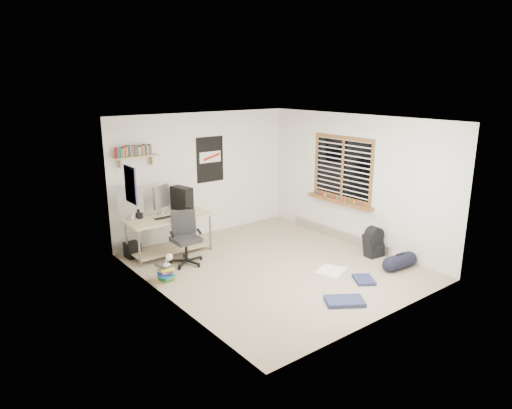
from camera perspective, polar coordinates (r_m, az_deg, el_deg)
floor at (r=7.94m, az=2.30°, el=-7.76°), size 4.00×4.50×0.01m
ceiling at (r=7.33m, az=2.51°, el=10.62°), size 4.00×4.50×0.01m
back_wall at (r=9.33m, az=-6.57°, el=3.73°), size 4.00×0.01×2.50m
left_wall at (r=6.47m, az=-11.32°, el=-1.61°), size 0.01×4.50×2.50m
right_wall at (r=8.93m, az=12.30°, el=2.96°), size 0.01×4.50×2.50m
desk at (r=8.50m, az=-10.76°, el=-3.77°), size 1.65×1.00×0.70m
monitor_left at (r=8.35m, az=-15.31°, el=-0.26°), size 0.44×0.31×0.48m
monitor_right at (r=8.55m, az=-11.74°, el=0.14°), size 0.40×0.25×0.43m
pc_tower at (r=8.77m, az=-9.25°, el=0.72°), size 0.30×0.47×0.46m
keyboard at (r=8.35m, az=-11.35°, el=-1.66°), size 0.39×0.14×0.02m
speaker_left at (r=8.39m, az=-14.41°, el=-1.13°), size 0.10×0.10×0.20m
speaker_right at (r=8.37m, az=-8.20°, el=-0.91°), size 0.12×0.12×0.18m
office_chair at (r=7.96m, az=-8.77°, el=-4.03°), size 0.77×0.77×0.92m
wall_shelf at (r=8.49m, az=-14.69°, el=5.83°), size 0.80×0.22×0.24m
poster_back_wall at (r=9.33m, az=-5.76°, el=5.63°), size 0.62×0.03×0.92m
poster_left_wall at (r=7.48m, az=-15.43°, el=2.38°), size 0.02×0.42×0.60m
window at (r=9.04m, az=10.70°, el=4.49°), size 0.10×1.50×1.26m
baseboard_heater at (r=9.39m, az=10.31°, el=-3.69°), size 0.08×2.50×0.18m
backpack at (r=8.59m, az=14.46°, el=-4.95°), size 0.37×0.31×0.45m
duffel_bag at (r=8.15m, az=17.52°, el=-6.75°), size 0.28×0.28×0.51m
tshirt at (r=7.78m, az=9.35°, el=-8.25°), size 0.59×0.55×0.04m
jeans_a at (r=6.82m, az=11.03°, el=-11.77°), size 0.64×0.59×0.06m
jeans_b at (r=7.57m, az=13.33°, el=-9.13°), size 0.46×0.48×0.05m
book_stack at (r=7.47m, az=-11.25°, el=-8.29°), size 0.57×0.53×0.32m
desk_lamp at (r=7.37m, az=-11.13°, el=-6.66°), size 0.17×0.23×0.21m
subwoofer at (r=8.58m, az=-15.19°, el=-5.46°), size 0.26×0.26×0.27m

